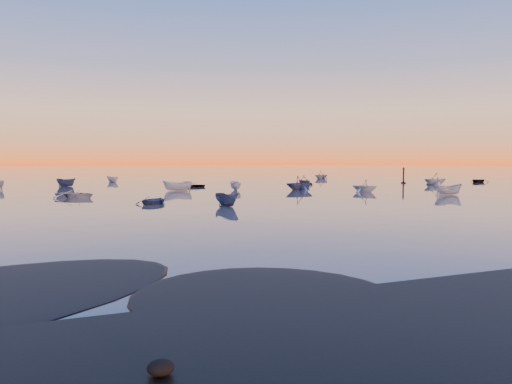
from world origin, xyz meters
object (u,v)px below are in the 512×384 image
boat_near_right (365,192)px  channel_marker (403,176)px  boat_near_left (76,198)px  boat_near_center (448,195)px

boat_near_right → channel_marker: 27.09m
boat_near_left → channel_marker: channel_marker is taller
boat_near_left → channel_marker: 55.75m
boat_near_center → channel_marker: channel_marker is taller
boat_near_right → channel_marker: channel_marker is taller
boat_near_left → boat_near_center: (38.75, -11.91, 0.00)m
boat_near_center → boat_near_left: bearing=75.7°
boat_near_left → boat_near_center: bearing=-62.9°
boat_near_center → channel_marker: 30.37m
channel_marker → boat_near_left: bearing=-165.0°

